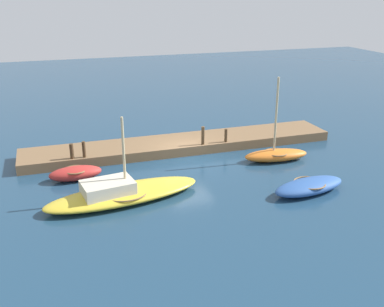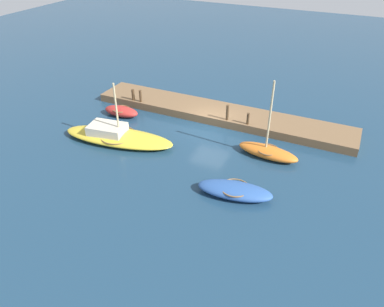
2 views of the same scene
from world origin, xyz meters
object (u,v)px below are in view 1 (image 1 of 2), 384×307
rowboat_orange (276,154)px  dinghy_red (75,173)px  mooring_post_mid_west (203,136)px  mooring_post_east (72,151)px  rowboat_blue (309,186)px  sailboat_yellow (121,193)px  mooring_post_mid_east (84,149)px  mooring_post_west (226,136)px

rowboat_orange → dinghy_red: bearing=1.8°
mooring_post_mid_west → mooring_post_east: bearing=0.0°
rowboat_blue → sailboat_yellow: bearing=-21.7°
rowboat_blue → mooring_post_mid_west: size_ratio=3.76×
dinghy_red → mooring_post_mid_east: mooring_post_mid_east is taller
sailboat_yellow → rowboat_orange: bearing=-174.1°
rowboat_blue → dinghy_red: bearing=-34.8°
rowboat_orange → sailboat_yellow: 9.67m
dinghy_red → sailboat_yellow: sailboat_yellow is taller
mooring_post_mid_east → mooring_post_east: bearing=0.0°
sailboat_yellow → mooring_post_mid_east: (1.18, -4.86, 0.63)m
dinghy_red → rowboat_orange: size_ratio=0.56×
dinghy_red → rowboat_orange: rowboat_orange is taller
mooring_post_mid_west → mooring_post_mid_east: bearing=0.0°
mooring_post_mid_east → rowboat_blue: bearing=145.5°
rowboat_blue → dinghy_red: dinghy_red is taller
mooring_post_west → sailboat_yellow: bearing=33.8°
rowboat_orange → rowboat_blue: bearing=88.7°
dinghy_red → mooring_post_west: bearing=-171.4°
rowboat_blue → mooring_post_east: 12.70m
sailboat_yellow → mooring_post_east: (1.84, -4.86, 0.60)m
dinghy_red → sailboat_yellow: size_ratio=0.35×
rowboat_blue → mooring_post_mid_west: mooring_post_mid_west is taller
mooring_post_mid_east → mooring_post_east: mooring_post_mid_east is taller
rowboat_orange → mooring_post_west: size_ratio=6.05×
dinghy_red → mooring_post_mid_west: size_ratio=2.48×
rowboat_orange → mooring_post_mid_west: rowboat_orange is taller
sailboat_yellow → mooring_post_mid_west: bearing=-148.3°
rowboat_blue → rowboat_orange: rowboat_orange is taller
rowboat_orange → mooring_post_east: 11.50m
mooring_post_east → mooring_post_mid_west: bearing=180.0°
mooring_post_west → dinghy_red: bearing=10.5°
sailboat_yellow → mooring_post_mid_west: (-5.78, -4.86, 0.72)m
sailboat_yellow → rowboat_blue: bearing=158.8°
rowboat_blue → mooring_post_east: (10.66, -6.87, 0.66)m
rowboat_orange → mooring_post_mid_east: (10.55, -2.48, 0.64)m
mooring_post_east → mooring_post_mid_east: bearing=180.0°
rowboat_blue → mooring_post_east: mooring_post_east is taller
sailboat_yellow → mooring_post_mid_east: bearing=-84.7°
mooring_post_west → mooring_post_mid_east: (8.44, 0.00, 0.05)m
rowboat_orange → mooring_post_west: rowboat_orange is taller
rowboat_blue → mooring_post_mid_west: 7.55m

